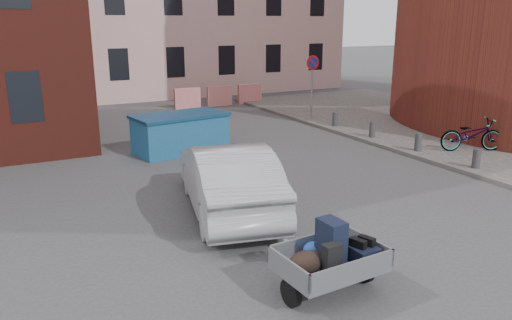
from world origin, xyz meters
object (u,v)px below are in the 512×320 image
trailer (329,258)px  dumpster (181,133)px  bicycle (472,135)px  silver_car (228,178)px

trailer → dumpster: bearing=81.5°
dumpster → bicycle: dumpster is taller
trailer → silver_car: bearing=85.7°
bicycle → trailer: bearing=143.0°
trailer → bicycle: (9.02, 4.81, 0.04)m
trailer → silver_car: (0.11, 3.95, 0.17)m
trailer → dumpster: dumpster is taller
dumpster → silver_car: silver_car is taller
trailer → dumpster: (0.96, 9.49, 0.02)m
silver_car → dumpster: bearing=-85.3°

